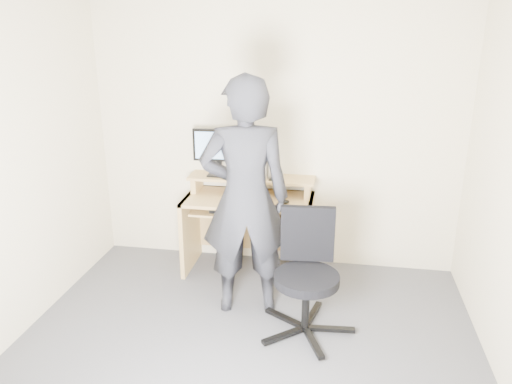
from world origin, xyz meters
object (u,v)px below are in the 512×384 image
(desk, at_px, (250,215))
(monitor, at_px, (218,148))
(office_chair, at_px, (307,269))
(person, at_px, (245,199))

(desk, height_order, monitor, monitor)
(office_chair, relative_size, person, 0.48)
(office_chair, distance_m, person, 0.73)
(office_chair, bearing_deg, desk, 118.34)
(person, bearing_deg, desk, -94.30)
(monitor, bearing_deg, person, -63.83)
(monitor, xyz_separation_m, office_chair, (0.93, -1.00, -0.67))
(desk, height_order, person, person)
(desk, distance_m, monitor, 0.71)
(office_chair, bearing_deg, monitor, 128.39)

